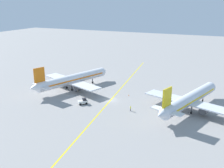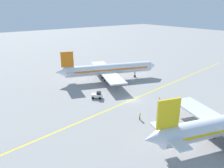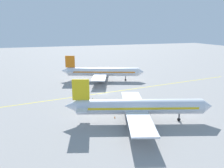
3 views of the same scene
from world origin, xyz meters
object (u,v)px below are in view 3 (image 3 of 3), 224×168
(ground_crew_worker, at_px, (93,101))
(traffic_cone_by_wingtip, at_px, (83,88))
(traffic_cone_mid_apron, at_px, (124,94))
(traffic_cone_near_nose, at_px, (115,117))
(airplane_adjacent_stand, at_px, (138,107))
(baggage_tug_white, at_px, (79,87))
(airplane_at_gate, at_px, (102,72))

(ground_crew_worker, distance_m, traffic_cone_by_wingtip, 17.56)
(ground_crew_worker, relative_size, traffic_cone_mid_apron, 3.05)
(traffic_cone_near_nose, bearing_deg, airplane_adjacent_stand, 52.43)
(traffic_cone_mid_apron, bearing_deg, traffic_cone_by_wingtip, -136.60)
(baggage_tug_white, relative_size, traffic_cone_by_wingtip, 5.83)
(baggage_tug_white, xyz_separation_m, traffic_cone_near_nose, (28.35, 3.69, -0.63))
(airplane_at_gate, bearing_deg, traffic_cone_by_wingtip, -45.74)
(airplane_adjacent_stand, distance_m, traffic_cone_mid_apron, 22.14)
(airplane_at_gate, xyz_separation_m, airplane_adjacent_stand, (43.47, -3.64, 0.00))
(traffic_cone_mid_apron, height_order, traffic_cone_by_wingtip, same)
(airplane_at_gate, height_order, ground_crew_worker, airplane_at_gate)
(airplane_at_gate, xyz_separation_m, traffic_cone_by_wingtip, (9.92, -10.18, -3.43))
(baggage_tug_white, relative_size, traffic_cone_mid_apron, 5.83)
(airplane_at_gate, relative_size, airplane_adjacent_stand, 0.99)
(traffic_cone_by_wingtip, bearing_deg, airplane_at_gate, 134.26)
(ground_crew_worker, height_order, traffic_cone_near_nose, ground_crew_worker)
(traffic_cone_mid_apron, bearing_deg, baggage_tug_white, -128.45)
(baggage_tug_white, bearing_deg, traffic_cone_by_wingtip, 131.81)
(traffic_cone_near_nose, relative_size, traffic_cone_by_wingtip, 1.00)
(ground_crew_worker, relative_size, traffic_cone_by_wingtip, 3.05)
(airplane_at_gate, relative_size, traffic_cone_near_nose, 62.42)
(baggage_tug_white, height_order, traffic_cone_near_nose, baggage_tug_white)
(airplane_adjacent_stand, bearing_deg, traffic_cone_by_wingtip, -168.97)
(airplane_adjacent_stand, bearing_deg, ground_crew_worker, -155.43)
(airplane_at_gate, height_order, traffic_cone_near_nose, airplane_at_gate)
(traffic_cone_near_nose, bearing_deg, airplane_at_gate, 168.25)
(ground_crew_worker, bearing_deg, traffic_cone_near_nose, 12.10)
(baggage_tug_white, distance_m, traffic_cone_mid_apron, 17.15)
(traffic_cone_near_nose, bearing_deg, ground_crew_worker, -167.90)
(traffic_cone_near_nose, bearing_deg, baggage_tug_white, -172.57)
(airplane_adjacent_stand, distance_m, baggage_tug_white, 33.13)
(airplane_at_gate, distance_m, traffic_cone_mid_apron, 22.51)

